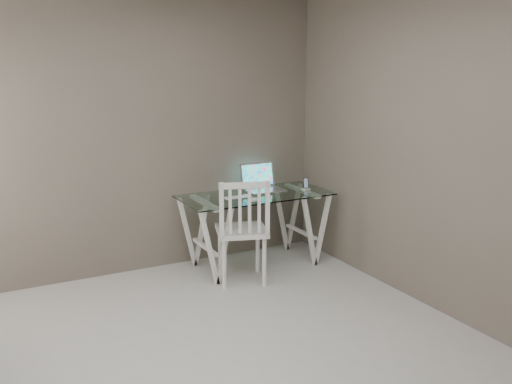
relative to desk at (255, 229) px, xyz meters
The scene contains 7 objects.
room 2.54m from the desk, 123.97° to the right, with size 4.50×4.52×2.71m.
desk is the anchor object (origin of this frame).
chair 0.53m from the desk, 131.26° to the right, with size 0.58×0.58×1.01m.
laptop 0.48m from the desk, 45.55° to the left, with size 0.39×0.33×0.27m.
keyboard 0.43m from the desk, 169.05° to the right, with size 0.29×0.12×0.01m, color silver.
mouse 0.49m from the desk, 120.42° to the right, with size 0.12×0.07×0.04m, color white.
phone_dock 0.70m from the desk, ahead, with size 0.07×0.07×0.12m.
Camera 1 is at (-1.44, -3.09, 2.06)m, focal length 40.00 mm.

